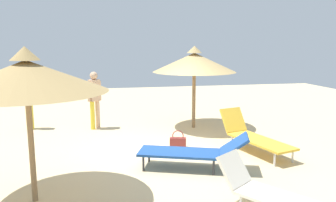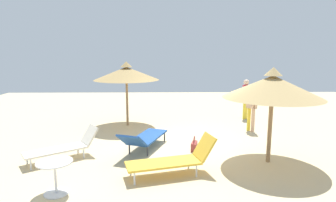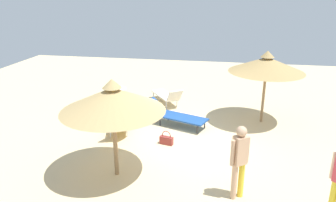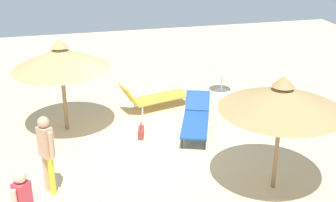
{
  "view_description": "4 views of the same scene",
  "coord_description": "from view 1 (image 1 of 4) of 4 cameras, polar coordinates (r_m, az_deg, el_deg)",
  "views": [
    {
      "loc": [
        -1.36,
        -7.73,
        2.59
      ],
      "look_at": [
        0.2,
        -0.02,
        1.23
      ],
      "focal_mm": 35.46,
      "sensor_mm": 36.0,
      "label": 1
    },
    {
      "loc": [
        8.63,
        -0.78,
        2.91
      ],
      "look_at": [
        -0.23,
        -0.61,
        1.38
      ],
      "focal_mm": 30.3,
      "sensor_mm": 36.0,
      "label": 2
    },
    {
      "loc": [
        -1.17,
        9.04,
        4.55
      ],
      "look_at": [
        0.64,
        -0.88,
        1.04
      ],
      "focal_mm": 34.93,
      "sensor_mm": 36.0,
      "label": 3
    },
    {
      "loc": [
        -10.32,
        2.03,
        5.61
      ],
      "look_at": [
        -0.13,
        -0.42,
        1.23
      ],
      "focal_mm": 49.5,
      "sensor_mm": 36.0,
      "label": 4
    }
  ],
  "objects": [
    {
      "name": "handbag",
      "position": [
        8.47,
        1.71,
        -7.0
      ],
      "size": [
        0.44,
        0.25,
        0.44
      ],
      "color": "maroon",
      "rests_on": "ground"
    },
    {
      "name": "person_standing_far_left",
      "position": [
        10.36,
        -12.53,
        0.84
      ],
      "size": [
        0.41,
        0.35,
        1.77
      ],
      "color": "yellow",
      "rests_on": "ground"
    },
    {
      "name": "parasol_umbrella_near_right",
      "position": [
        10.19,
        4.54,
        6.63
      ],
      "size": [
        2.55,
        2.55,
        2.54
      ],
      "color": "olive",
      "rests_on": "ground"
    },
    {
      "name": "lounge_chair_edge",
      "position": [
        8.36,
        14.37,
        -5.74
      ],
      "size": [
        1.17,
        2.21,
        0.92
      ],
      "color": "gold",
      "rests_on": "ground"
    },
    {
      "name": "lounge_chair_near_left",
      "position": [
        5.42,
        17.89,
        -14.94
      ],
      "size": [
        1.59,
        1.92,
        0.82
      ],
      "color": "silver",
      "rests_on": "ground"
    },
    {
      "name": "parasol_umbrella_far_right",
      "position": [
        5.67,
        -23.18,
        3.96
      ],
      "size": [
        2.56,
        2.56,
        2.56
      ],
      "color": "olive",
      "rests_on": "ground"
    },
    {
      "name": "lounge_chair_back",
      "position": [
        7.01,
        4.5,
        -8.52
      ],
      "size": [
        2.35,
        1.41,
        0.77
      ],
      "color": "#1E478C",
      "rests_on": "ground"
    },
    {
      "name": "ground",
      "position": [
        8.29,
        -1.42,
        -8.81
      ],
      "size": [
        24.0,
        24.0,
        0.1
      ],
      "primitive_type": "cube",
      "color": "beige"
    },
    {
      "name": "person_standing_center",
      "position": [
        10.93,
        -22.88,
        0.62
      ],
      "size": [
        0.35,
        0.33,
        1.75
      ],
      "color": "yellow",
      "rests_on": "ground"
    }
  ]
}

